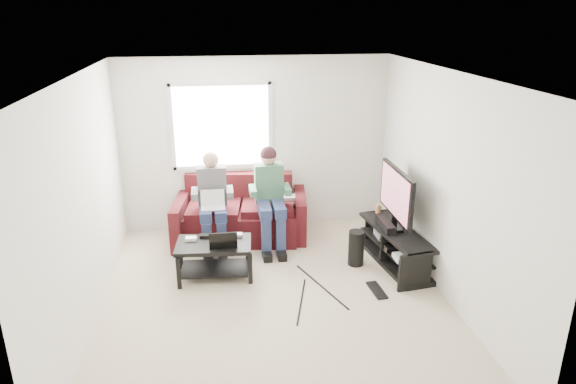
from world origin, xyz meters
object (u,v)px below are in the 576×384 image
at_px(tv_stand, 395,248).
at_px(end_table, 290,216).
at_px(coffee_table, 214,252).
at_px(subwoofer, 356,248).
at_px(sofa, 241,216).
at_px(tv, 396,195).

relative_size(tv_stand, end_table, 2.51).
height_order(coffee_table, subwoofer, subwoofer).
bearing_deg(tv_stand, end_table, 136.22).
height_order(sofa, coffee_table, sofa).
bearing_deg(subwoofer, tv_stand, -4.30).
distance_m(tv, subwoofer, 0.88).
bearing_deg(tv, subwoofer, -173.39).
bearing_deg(tv, tv_stand, -88.53).
height_order(sofa, subwoofer, sofa).
relative_size(sofa, end_table, 3.40).
bearing_deg(sofa, tv_stand, -30.24).
relative_size(subwoofer, end_table, 0.80).
distance_m(subwoofer, end_table, 1.36).
bearing_deg(end_table, tv, -41.33).
bearing_deg(coffee_table, tv, 2.55).
xyz_separation_m(tv, subwoofer, (-0.52, -0.06, -0.70)).
distance_m(sofa, tv_stand, 2.29).
bearing_deg(tv_stand, sofa, 149.76).
bearing_deg(end_table, sofa, -177.13).
xyz_separation_m(sofa, coffee_table, (-0.41, -1.16, 0.01)).
distance_m(sofa, end_table, 0.74).
bearing_deg(sofa, end_table, 2.87).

